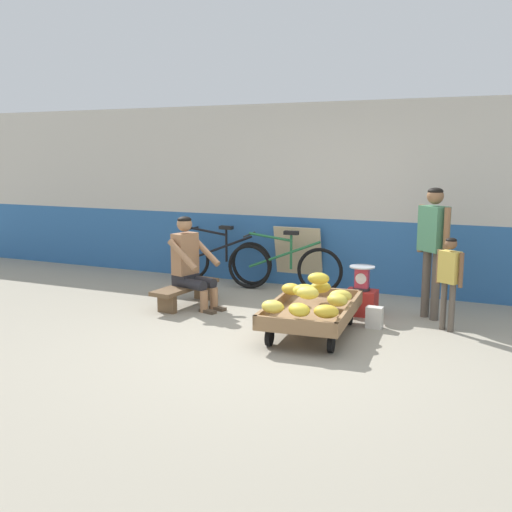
{
  "coord_description": "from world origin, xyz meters",
  "views": [
    {
      "loc": [
        2.11,
        -5.28,
        1.91
      ],
      "look_at": [
        -0.6,
        0.84,
        0.75
      ],
      "focal_mm": 41.61,
      "sensor_mm": 36.0,
      "label": 1
    }
  ],
  "objects_px": {
    "banana_cart": "(312,313)",
    "customer_adult": "(433,238)",
    "weighing_scale": "(362,278)",
    "sign_board": "(298,257)",
    "plastic_crate": "(361,302)",
    "customer_child": "(449,274)",
    "low_bench": "(186,290)",
    "bicycle_near_left": "(220,259)",
    "vendor_seated": "(190,262)",
    "bicycle_far_left": "(284,266)",
    "shopping_bag": "(374,317)"
  },
  "relations": [
    {
      "from": "weighing_scale",
      "to": "bicycle_far_left",
      "type": "height_order",
      "value": "bicycle_far_left"
    },
    {
      "from": "weighing_scale",
      "to": "sign_board",
      "type": "distance_m",
      "value": 1.65
    },
    {
      "from": "bicycle_near_left",
      "to": "shopping_bag",
      "type": "relative_size",
      "value": 6.92
    },
    {
      "from": "low_bench",
      "to": "bicycle_near_left",
      "type": "xyz_separation_m",
      "value": [
        -0.24,
        1.42,
        0.15
      ]
    },
    {
      "from": "vendor_seated",
      "to": "customer_adult",
      "type": "xyz_separation_m",
      "value": [
        2.83,
        0.67,
        0.38
      ]
    },
    {
      "from": "customer_adult",
      "to": "customer_child",
      "type": "xyz_separation_m",
      "value": [
        0.24,
        -0.43,
        -0.32
      ]
    },
    {
      "from": "low_bench",
      "to": "bicycle_far_left",
      "type": "xyz_separation_m",
      "value": [
        0.84,
        1.26,
        0.15
      ]
    },
    {
      "from": "low_bench",
      "to": "sign_board",
      "type": "height_order",
      "value": "sign_board"
    },
    {
      "from": "bicycle_near_left",
      "to": "shopping_bag",
      "type": "height_order",
      "value": "bicycle_near_left"
    },
    {
      "from": "plastic_crate",
      "to": "vendor_seated",
      "type": "bearing_deg",
      "value": -166.31
    },
    {
      "from": "plastic_crate",
      "to": "customer_child",
      "type": "height_order",
      "value": "customer_child"
    },
    {
      "from": "low_bench",
      "to": "customer_adult",
      "type": "xyz_separation_m",
      "value": [
        2.92,
        0.65,
        0.75
      ]
    },
    {
      "from": "vendor_seated",
      "to": "customer_child",
      "type": "bearing_deg",
      "value": 4.49
    },
    {
      "from": "plastic_crate",
      "to": "customer_adult",
      "type": "distance_m",
      "value": 1.13
    },
    {
      "from": "vendor_seated",
      "to": "weighing_scale",
      "type": "distance_m",
      "value": 2.12
    },
    {
      "from": "low_bench",
      "to": "sign_board",
      "type": "bearing_deg",
      "value": 59.82
    },
    {
      "from": "bicycle_far_left",
      "to": "low_bench",
      "type": "bearing_deg",
      "value": -123.79
    },
    {
      "from": "bicycle_far_left",
      "to": "sign_board",
      "type": "distance_m",
      "value": 0.37
    },
    {
      "from": "bicycle_far_left",
      "to": "customer_adult",
      "type": "distance_m",
      "value": 2.24
    },
    {
      "from": "customer_adult",
      "to": "shopping_bag",
      "type": "relative_size",
      "value": 6.38
    },
    {
      "from": "bicycle_near_left",
      "to": "customer_adult",
      "type": "height_order",
      "value": "customer_adult"
    },
    {
      "from": "low_bench",
      "to": "plastic_crate",
      "type": "relative_size",
      "value": 3.12
    },
    {
      "from": "bicycle_near_left",
      "to": "bicycle_far_left",
      "type": "distance_m",
      "value": 1.09
    },
    {
      "from": "low_bench",
      "to": "banana_cart",
      "type": "bearing_deg",
      "value": -15.55
    },
    {
      "from": "banana_cart",
      "to": "customer_adult",
      "type": "height_order",
      "value": "customer_adult"
    },
    {
      "from": "vendor_seated",
      "to": "banana_cart",
      "type": "bearing_deg",
      "value": -15.6
    },
    {
      "from": "low_bench",
      "to": "plastic_crate",
      "type": "bearing_deg",
      "value": 12.6
    },
    {
      "from": "low_bench",
      "to": "weighing_scale",
      "type": "relative_size",
      "value": 3.75
    },
    {
      "from": "plastic_crate",
      "to": "bicycle_far_left",
      "type": "xyz_separation_m",
      "value": [
        -1.3,
        0.78,
        0.2
      ]
    },
    {
      "from": "sign_board",
      "to": "customer_child",
      "type": "relative_size",
      "value": 0.86
    },
    {
      "from": "banana_cart",
      "to": "plastic_crate",
      "type": "bearing_deg",
      "value": 74.06
    },
    {
      "from": "sign_board",
      "to": "customer_adult",
      "type": "bearing_deg",
      "value": -25.81
    },
    {
      "from": "banana_cart",
      "to": "customer_adult",
      "type": "relative_size",
      "value": 0.98
    },
    {
      "from": "customer_child",
      "to": "sign_board",
      "type": "bearing_deg",
      "value": 148.07
    },
    {
      "from": "banana_cart",
      "to": "sign_board",
      "type": "height_order",
      "value": "sign_board"
    },
    {
      "from": "banana_cart",
      "to": "plastic_crate",
      "type": "relative_size",
      "value": 4.18
    },
    {
      "from": "shopping_bag",
      "to": "plastic_crate",
      "type": "bearing_deg",
      "value": 119.14
    },
    {
      "from": "bicycle_far_left",
      "to": "banana_cart",
      "type": "bearing_deg",
      "value": -60.18
    },
    {
      "from": "banana_cart",
      "to": "bicycle_far_left",
      "type": "height_order",
      "value": "bicycle_far_left"
    },
    {
      "from": "banana_cart",
      "to": "vendor_seated",
      "type": "xyz_separation_m",
      "value": [
        -1.77,
        0.5,
        0.33
      ]
    },
    {
      "from": "vendor_seated",
      "to": "sign_board",
      "type": "bearing_deg",
      "value": 62.46
    },
    {
      "from": "bicycle_far_left",
      "to": "customer_child",
      "type": "relative_size",
      "value": 1.61
    },
    {
      "from": "customer_adult",
      "to": "sign_board",
      "type": "bearing_deg",
      "value": 154.19
    },
    {
      "from": "low_bench",
      "to": "plastic_crate",
      "type": "height_order",
      "value": "plastic_crate"
    },
    {
      "from": "plastic_crate",
      "to": "customer_child",
      "type": "bearing_deg",
      "value": -14.35
    },
    {
      "from": "weighing_scale",
      "to": "sign_board",
      "type": "relative_size",
      "value": 0.34
    },
    {
      "from": "low_bench",
      "to": "bicycle_near_left",
      "type": "distance_m",
      "value": 1.45
    },
    {
      "from": "vendor_seated",
      "to": "shopping_bag",
      "type": "relative_size",
      "value": 4.75
    },
    {
      "from": "low_bench",
      "to": "customer_child",
      "type": "bearing_deg",
      "value": 3.97
    },
    {
      "from": "sign_board",
      "to": "bicycle_far_left",
      "type": "bearing_deg",
      "value": -104.87
    }
  ]
}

